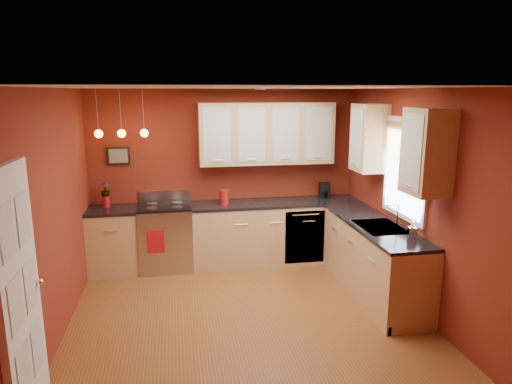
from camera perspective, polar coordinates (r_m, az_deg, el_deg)
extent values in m
plane|color=brown|center=(5.41, -1.01, -15.79)|extent=(4.20, 4.20, 0.00)
cube|color=#EEE7CF|center=(4.76, -1.13, 12.92)|extent=(4.00, 4.20, 0.02)
cube|color=maroon|center=(6.96, -3.84, 2.02)|extent=(4.00, 0.02, 2.60)
cube|color=maroon|center=(2.99, 5.56, -12.58)|extent=(4.00, 0.02, 2.60)
cube|color=maroon|center=(5.03, -24.23, -3.20)|extent=(0.02, 4.20, 2.60)
cube|color=maroon|center=(5.60, 19.59, -1.29)|extent=(0.02, 4.20, 2.60)
cube|color=tan|center=(6.90, -17.26, -5.93)|extent=(0.70, 0.60, 0.90)
cube|color=tan|center=(7.00, 2.51, -5.08)|extent=(2.54, 0.60, 0.90)
cube|color=tan|center=(6.09, 14.42, -8.22)|extent=(0.60, 2.10, 0.90)
cube|color=black|center=(6.77, -17.52, -2.15)|extent=(0.70, 0.62, 0.04)
cube|color=black|center=(6.87, 2.55, -1.35)|extent=(2.54, 0.62, 0.04)
cube|color=black|center=(5.94, 14.67, -3.98)|extent=(0.62, 2.10, 0.04)
cube|color=#B4B3B8|center=(6.84, -11.17, -5.66)|extent=(0.76, 0.64, 0.92)
cube|color=black|center=(6.55, -11.20, -6.31)|extent=(0.55, 0.02, 0.32)
cylinder|color=#B4B3B8|center=(6.46, -11.29, -4.32)|extent=(0.60, 0.02, 0.02)
cube|color=black|center=(6.71, -11.34, -1.80)|extent=(0.76, 0.60, 0.03)
cylinder|color=gray|center=(6.57, -12.93, -1.99)|extent=(0.16, 0.16, 0.01)
cylinder|color=gray|center=(6.56, -9.79, -1.87)|extent=(0.16, 0.16, 0.01)
cylinder|color=gray|center=(6.84, -12.83, -1.41)|extent=(0.16, 0.16, 0.01)
cylinder|color=gray|center=(6.84, -9.82, -1.29)|extent=(0.16, 0.16, 0.01)
cube|color=#B4B3B8|center=(6.98, -11.34, -0.44)|extent=(0.76, 0.04, 0.16)
cube|color=#B4B3B8|center=(6.82, 6.10, -5.62)|extent=(0.60, 0.02, 0.80)
cube|color=gray|center=(5.81, 15.28, -4.43)|extent=(0.50, 0.70, 0.05)
cube|color=black|center=(5.96, 14.58, -4.06)|extent=(0.42, 0.30, 0.02)
cube|color=black|center=(5.67, 16.01, -5.01)|extent=(0.42, 0.30, 0.02)
cylinder|color=white|center=(5.87, 17.32, -2.73)|extent=(0.02, 0.02, 0.28)
cylinder|color=white|center=(5.80, 16.79, -1.54)|extent=(0.16, 0.02, 0.02)
cube|color=white|center=(5.78, 18.21, 2.77)|extent=(0.04, 1.02, 1.22)
cube|color=white|center=(5.77, 18.08, 2.77)|extent=(0.01, 0.90, 1.10)
cube|color=#94724A|center=(5.72, 18.20, 6.42)|extent=(0.02, 0.96, 0.36)
cube|color=white|center=(4.01, -27.50, -11.56)|extent=(0.06, 0.82, 2.05)
cube|color=silver|center=(3.66, -28.69, -4.40)|extent=(0.00, 0.28, 0.40)
cube|color=silver|center=(3.99, -27.11, -2.93)|extent=(0.00, 0.28, 0.40)
cube|color=silver|center=(3.84, -27.81, -12.30)|extent=(0.00, 0.28, 0.40)
cube|color=silver|center=(4.15, -26.34, -10.27)|extent=(0.00, 0.28, 0.40)
cube|color=silver|center=(4.09, -26.98, -19.35)|extent=(0.00, 0.28, 0.40)
cube|color=silver|center=(4.38, -25.62, -16.94)|extent=(0.00, 0.28, 0.40)
sphere|color=white|center=(4.30, -25.41, -10.13)|extent=(0.06, 0.06, 0.06)
cube|color=tan|center=(6.79, 1.32, 7.32)|extent=(2.00, 0.35, 0.90)
cube|color=tan|center=(5.69, 16.92, 5.76)|extent=(0.35, 1.95, 0.90)
cube|color=black|center=(6.89, -16.82, 4.35)|extent=(0.32, 0.03, 0.26)
cylinder|color=gray|center=(6.53, -19.26, 9.50)|extent=(0.01, 0.01, 0.60)
sphere|color=#FFA53F|center=(6.55, -19.07, 6.89)|extent=(0.11, 0.11, 0.11)
cylinder|color=gray|center=(6.50, -16.61, 9.67)|extent=(0.01, 0.01, 0.60)
sphere|color=#FFA53F|center=(6.51, -16.44, 7.03)|extent=(0.11, 0.11, 0.11)
cylinder|color=gray|center=(6.47, -13.93, 9.81)|extent=(0.01, 0.01, 0.60)
sphere|color=#FFA53F|center=(6.49, -13.79, 7.16)|extent=(0.11, 0.11, 0.11)
cylinder|color=#A61114|center=(6.67, -4.01, -0.72)|extent=(0.13, 0.13, 0.20)
cylinder|color=#A61114|center=(6.65, -4.02, 0.19)|extent=(0.15, 0.15, 0.02)
cylinder|color=#A61114|center=(6.86, -18.22, -1.14)|extent=(0.10, 0.10, 0.16)
imported|color=#A61114|center=(6.82, -18.32, 0.27)|extent=(0.16, 0.16, 0.23)
cube|color=black|center=(7.20, 8.55, 0.27)|extent=(0.17, 0.14, 0.23)
cylinder|color=black|center=(7.17, 8.65, -0.29)|extent=(0.09, 0.09, 0.11)
imported|color=white|center=(5.42, 18.97, -4.52)|extent=(0.11, 0.12, 0.20)
cube|color=#A61114|center=(6.51, -12.44, -6.10)|extent=(0.24, 0.02, 0.32)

